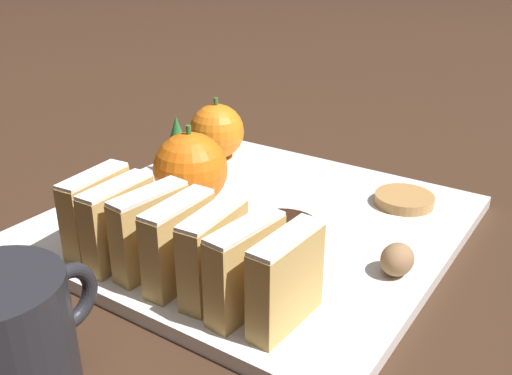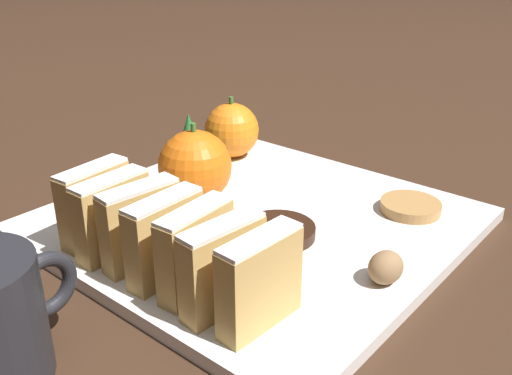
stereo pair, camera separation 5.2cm
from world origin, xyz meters
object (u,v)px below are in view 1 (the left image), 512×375
coffee_mug (0,338)px  walnut (397,259)px  orange_near (217,131)px  chocolate_cookie (283,230)px  orange_far (191,169)px

coffee_mug → walnut: bearing=-32.2°
orange_near → chocolate_cookie: bearing=-126.3°
orange_near → orange_far: 0.13m
orange_near → orange_far: orange_far is taller
chocolate_cookie → walnut: bearing=-92.1°
orange_far → walnut: 0.22m
orange_near → walnut: bearing=-114.7°
orange_far → walnut: (-0.01, -0.21, -0.02)m
walnut → chocolate_cookie: 0.11m
walnut → orange_near: bearing=65.3°
orange_far → coffee_mug: 0.26m
orange_near → orange_far: (-0.11, -0.06, 0.00)m
orange_far → walnut: size_ratio=2.59×
orange_near → coffee_mug: size_ratio=0.66×
walnut → coffee_mug: coffee_mug is taller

